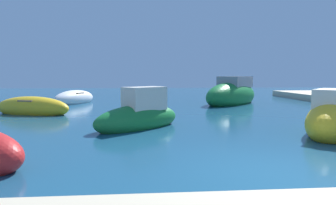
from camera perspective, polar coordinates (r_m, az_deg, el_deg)
ground at (r=6.42m, az=20.24°, el=-13.07°), size 80.00×80.00×0.00m
moored_boat_2 at (r=21.59m, az=-18.21°, el=0.76°), size 2.94×4.00×1.22m
moored_boat_4 at (r=20.75m, az=12.71°, el=1.59°), size 5.82×6.07×2.39m
moored_boat_5 at (r=16.41m, az=-25.52°, el=-0.94°), size 4.48×2.66×1.19m
moored_boat_6 at (r=10.96m, az=-5.71°, el=-2.65°), size 3.76×3.42×1.82m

